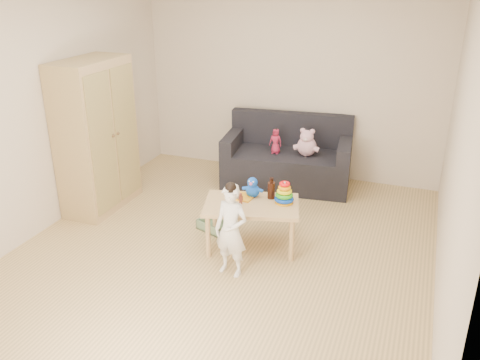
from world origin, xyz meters
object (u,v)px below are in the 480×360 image
at_px(wardrobe, 96,136).
at_px(toddler, 231,232).
at_px(play_table, 251,225).
at_px(sofa, 287,168).

height_order(wardrobe, toddler, wardrobe).
bearing_deg(play_table, toddler, -91.35).
xyz_separation_m(wardrobe, sofa, (1.87, 1.38, -0.64)).
bearing_deg(wardrobe, toddler, -22.62).
distance_m(sofa, play_table, 1.68).
bearing_deg(play_table, wardrobe, 171.32).
bearing_deg(wardrobe, sofa, 36.38).
height_order(sofa, toddler, toddler).
bearing_deg(sofa, play_table, -93.10).
bearing_deg(sofa, wardrobe, -150.39).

